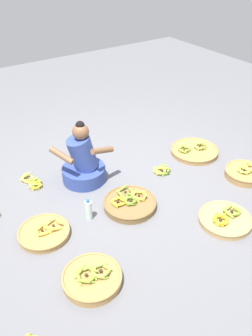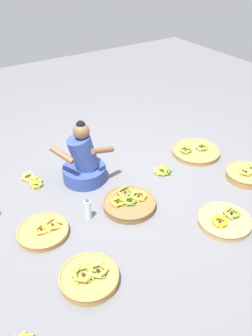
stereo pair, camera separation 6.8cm
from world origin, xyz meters
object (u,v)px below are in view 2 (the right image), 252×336
banana_basket_near_bicycle (196,151)px  banana_basket_back_center (89,277)px  vendor_woman_front (84,162)px  banana_basket_mid_right (225,221)px  loose_bananas_front_left (33,181)px  loose_bananas_back_left (162,171)px  water_bottle (88,210)px  banana_basket_front_center (43,231)px  banana_basket_near_vendor (129,203)px  banana_basket_back_right (246,174)px

banana_basket_near_bicycle → banana_basket_back_center: bearing=-154.1°
vendor_woman_front → banana_basket_mid_right: vendor_woman_front is taller
vendor_woman_front → loose_bananas_front_left: vendor_woman_front is taller
loose_bananas_back_left → loose_bananas_front_left: (-1.43, 0.68, -0.00)m
vendor_woman_front → water_bottle: vendor_woman_front is taller
vendor_woman_front → banana_basket_back_center: (-0.66, -1.36, -0.20)m
water_bottle → banana_basket_back_center: bearing=-117.2°
vendor_woman_front → banana_basket_front_center: 1.01m
banana_basket_near_vendor → loose_bananas_front_left: bearing=125.9°
banana_basket_near_bicycle → banana_basket_back_center: (-2.19, -1.06, 0.01)m
loose_bananas_back_left → banana_basket_mid_right: bearing=-91.3°
banana_basket_back_center → loose_bananas_front_left: bearing=86.2°
banana_basket_near_vendor → loose_bananas_back_left: bearing=24.8°
banana_basket_back_center → water_bottle: water_bottle is taller
banana_basket_front_center → banana_basket_near_vendor: size_ratio=0.88×
loose_bananas_front_left → water_bottle: (0.26, -0.92, 0.09)m
banana_basket_mid_right → banana_basket_near_bicycle: bearing=60.1°
banana_basket_mid_right → banana_basket_back_center: 1.52m
banana_basket_front_center → vendor_woman_front: bearing=37.8°
loose_bananas_front_left → water_bottle: size_ratio=1.50×
banana_basket_mid_right → loose_bananas_back_left: size_ratio=2.25×
banana_basket_near_vendor → water_bottle: (-0.46, 0.08, 0.07)m
banana_basket_back_right → loose_bananas_front_left: 2.59m
vendor_woman_front → banana_basket_near_bicycle: vendor_woman_front is taller
banana_basket_near_vendor → loose_bananas_back_left: 0.77m
banana_basket_back_center → banana_basket_front_center: bearing=99.0°
banana_basket_mid_right → water_bottle: 1.42m
banana_basket_back_right → banana_basket_near_vendor: size_ratio=0.84×
vendor_woman_front → loose_bananas_back_left: vendor_woman_front is taller
banana_basket_near_bicycle → loose_bananas_back_left: (-0.66, -0.10, -0.01)m
banana_basket_back_right → banana_basket_back_center: 2.35m
vendor_woman_front → banana_basket_near_bicycle: 1.57m
banana_basket_front_center → loose_bananas_back_left: banana_basket_front_center is taller
banana_basket_back_center → loose_bananas_back_left: size_ratio=2.13×
banana_basket_near_bicycle → banana_basket_back_center: size_ratio=1.22×
vendor_woman_front → banana_basket_near_bicycle: bearing=-11.0°
banana_basket_back_right → water_bottle: 2.00m
banana_basket_near_vendor → banana_basket_back_center: bearing=-142.6°
banana_basket_front_center → banana_basket_near_vendor: (0.95, -0.12, 0.01)m
banana_basket_mid_right → loose_bananas_front_left: 2.25m
vendor_woman_front → loose_bananas_back_left: bearing=-24.5°
banana_basket_near_vendor → banana_basket_back_center: size_ratio=1.11×
vendor_woman_front → loose_bananas_front_left: size_ratio=2.08×
loose_bananas_back_left → water_bottle: bearing=-168.2°
vendor_woman_front → banana_basket_back_right: 1.98m
banana_basket_near_vendor → banana_basket_mid_right: 1.02m
banana_basket_back_center → banana_basket_near_vendor: bearing=37.4°
vendor_woman_front → banana_basket_mid_right: size_ratio=1.43×
loose_bananas_front_left → banana_basket_back_right: bearing=-30.9°
loose_bananas_back_left → banana_basket_near_bicycle: bearing=8.7°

